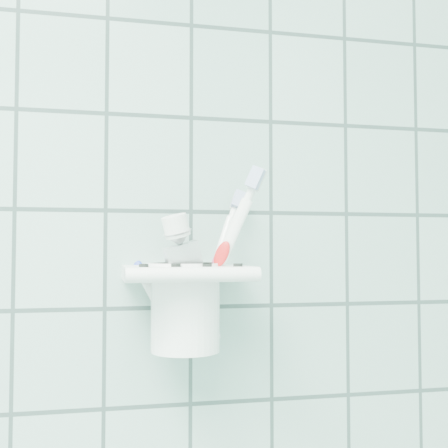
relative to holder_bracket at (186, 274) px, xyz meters
name	(u,v)px	position (x,y,z in m)	size (l,w,h in m)	color
holder_bracket	(186,274)	(0.00, 0.00, 0.00)	(0.13, 0.11, 0.04)	white
cup	(185,303)	(0.00, 0.00, -0.03)	(0.08, 0.08, 0.09)	white
toothbrush_pink	(179,255)	(-0.01, 0.01, 0.02)	(0.08, 0.07, 0.18)	white
toothbrush_blue	(192,256)	(0.00, -0.01, 0.02)	(0.06, 0.05, 0.18)	white
toothbrush_orange	(185,248)	(0.00, 0.00, 0.03)	(0.08, 0.04, 0.20)	white
toothpaste_tube	(203,268)	(0.02, 0.00, 0.01)	(0.06, 0.04, 0.15)	silver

